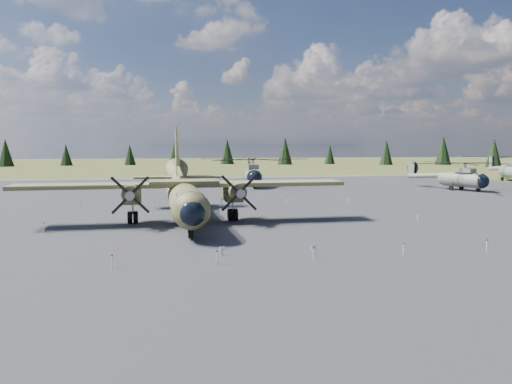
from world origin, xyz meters
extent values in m
plane|color=brown|center=(0.00, 0.00, 0.00)|extent=(500.00, 500.00, 0.00)
cube|color=slate|center=(0.00, 10.00, 0.00)|extent=(120.00, 120.00, 0.04)
cylinder|color=#383B20|center=(-5.07, 2.65, 2.35)|extent=(2.97, 18.37, 2.86)
sphere|color=#383B20|center=(-5.01, -6.53, 2.35)|extent=(2.82, 2.82, 2.80)
sphere|color=black|center=(-5.01, -7.09, 2.29)|extent=(2.07, 2.07, 2.06)
cube|color=black|center=(-5.02, -4.90, 3.11)|extent=(2.05, 1.64, 0.56)
cone|color=#383B20|center=(-5.14, 14.68, 3.42)|extent=(2.84, 7.03, 4.29)
cube|color=#9B9DA0|center=(-5.07, 3.67, 1.17)|extent=(1.97, 6.13, 0.51)
cube|color=#333C1F|center=(-5.07, 3.16, 3.52)|extent=(29.59, 3.65, 0.36)
cube|color=#383B20|center=(-5.07, 3.16, 3.74)|extent=(6.14, 3.71, 0.36)
cylinder|color=#383B20|center=(-9.66, 2.82, 2.96)|extent=(1.56, 5.31, 1.53)
cube|color=#383B20|center=(-9.66, 3.64, 2.29)|extent=(1.55, 3.48, 0.82)
cone|color=gray|center=(-9.64, -0.49, 2.96)|extent=(0.78, 0.92, 0.77)
cylinder|color=black|center=(-9.66, 3.64, 0.56)|extent=(0.90, 1.13, 1.12)
cylinder|color=#383B20|center=(-0.48, 2.88, 2.96)|extent=(1.56, 5.31, 1.53)
cube|color=#383B20|center=(-0.48, 3.69, 2.29)|extent=(1.55, 3.48, 0.82)
cone|color=gray|center=(-0.46, -0.44, 2.96)|extent=(0.78, 0.92, 0.77)
cylinder|color=black|center=(-0.48, 3.69, 0.56)|extent=(0.90, 1.13, 1.12)
cube|color=#383B20|center=(-5.12, 10.80, 4.03)|extent=(0.33, 7.70, 1.71)
cube|color=#333C1F|center=(-5.14, 15.19, 3.47)|extent=(9.80, 2.30, 0.22)
cylinder|color=gray|center=(-5.02, -5.31, 1.30)|extent=(0.14, 0.14, 0.92)
cylinder|color=black|center=(-5.02, -5.31, 0.56)|extent=(0.36, 0.96, 0.95)
cylinder|color=slate|center=(8.48, 40.68, 1.90)|extent=(3.36, 7.62, 2.56)
sphere|color=black|center=(8.07, 37.01, 1.85)|extent=(2.60, 2.60, 2.36)
sphere|color=slate|center=(8.88, 44.35, 1.90)|extent=(2.60, 2.60, 2.36)
cube|color=slate|center=(8.43, 40.27, 3.54)|extent=(2.09, 3.45, 0.77)
cylinder|color=gray|center=(8.43, 40.27, 4.31)|extent=(0.41, 0.41, 1.03)
cylinder|color=slate|center=(9.30, 48.17, 2.26)|extent=(1.82, 8.80, 1.47)
cube|color=slate|center=(9.72, 52.00, 3.54)|extent=(0.38, 1.45, 2.46)
cylinder|color=black|center=(10.08, 51.96, 3.54)|extent=(0.35, 2.66, 2.67)
cylinder|color=black|center=(8.14, 37.62, 0.41)|extent=(0.36, 0.72, 0.70)
cylinder|color=black|center=(7.23, 42.05, 0.41)|extent=(0.40, 0.85, 0.82)
cylinder|color=gray|center=(7.23, 42.05, 0.95)|extent=(0.16, 0.16, 1.49)
cylinder|color=black|center=(9.99, 41.75, 0.41)|extent=(0.40, 0.85, 0.82)
cylinder|color=gray|center=(9.99, 41.75, 0.95)|extent=(0.16, 0.16, 1.49)
cylinder|color=slate|center=(39.79, 28.06, 1.72)|extent=(4.50, 7.10, 2.33)
sphere|color=black|center=(40.94, 24.91, 1.68)|extent=(2.75, 2.75, 2.14)
sphere|color=slate|center=(38.63, 31.21, 1.72)|extent=(2.75, 2.75, 2.14)
cube|color=slate|center=(39.92, 27.71, 3.21)|extent=(2.51, 3.34, 0.70)
cylinder|color=gray|center=(39.92, 27.71, 3.91)|extent=(0.43, 0.43, 0.93)
cylinder|color=slate|center=(37.43, 34.49, 2.05)|extent=(3.47, 7.74, 1.33)
cube|color=slate|center=(36.23, 37.78, 3.21)|extent=(0.64, 1.30, 2.24)
cylinder|color=black|center=(36.54, 37.89, 3.21)|extent=(0.89, 2.29, 2.42)
cylinder|color=black|center=(40.75, 25.44, 0.37)|extent=(0.46, 0.68, 0.63)
cylinder|color=black|center=(38.22, 28.68, 0.37)|extent=(0.52, 0.80, 0.75)
cylinder|color=gray|center=(38.22, 28.68, 0.86)|extent=(0.17, 0.17, 1.35)
cylinder|color=black|center=(40.58, 29.55, 0.37)|extent=(0.52, 0.80, 0.75)
cylinder|color=gray|center=(40.58, 29.55, 0.86)|extent=(0.17, 0.17, 1.35)
cylinder|color=slate|center=(61.96, 44.92, 1.93)|extent=(4.62, 7.92, 2.60)
sphere|color=slate|center=(63.03, 48.51, 1.93)|extent=(2.97, 2.97, 2.39)
cylinder|color=slate|center=(64.13, 52.25, 2.29)|extent=(3.36, 8.77, 1.49)
cube|color=slate|center=(65.24, 55.99, 3.59)|extent=(0.63, 1.46, 2.50)
cylinder|color=black|center=(65.59, 55.89, 3.59)|extent=(0.83, 2.61, 2.71)
cylinder|color=black|center=(60.97, 46.51, 0.42)|extent=(0.54, 0.89, 0.83)
cylinder|color=gray|center=(60.97, 46.51, 0.96)|extent=(0.18, 0.18, 1.51)
cube|color=gray|center=(-3.39, -11.19, 0.24)|extent=(0.09, 0.09, 0.48)
cube|color=silver|center=(-3.39, -11.23, 0.47)|extent=(0.41, 0.27, 0.27)
cube|color=gray|center=(2.44, -12.15, 0.25)|extent=(0.09, 0.09, 0.50)
cube|color=silver|center=(2.44, -12.19, 0.49)|extent=(0.43, 0.28, 0.28)
cylinder|color=silver|center=(-10.00, -13.50, 0.40)|extent=(0.07, 0.07, 0.80)
cylinder|color=#AD1215|center=(-10.00, -13.50, 0.80)|extent=(0.12, 0.12, 0.10)
cylinder|color=silver|center=(-4.00, -13.50, 0.40)|extent=(0.07, 0.07, 0.80)
cylinder|color=#AD1215|center=(-4.00, -13.50, 0.80)|extent=(0.12, 0.12, 0.10)
cylinder|color=silver|center=(2.00, -13.50, 0.40)|extent=(0.07, 0.07, 0.80)
cylinder|color=#AD1215|center=(2.00, -13.50, 0.80)|extent=(0.12, 0.12, 0.10)
cylinder|color=silver|center=(8.00, -13.50, 0.40)|extent=(0.07, 0.07, 0.80)
cylinder|color=#AD1215|center=(8.00, -13.50, 0.80)|extent=(0.12, 0.12, 0.10)
cylinder|color=silver|center=(14.00, -13.50, 0.40)|extent=(0.07, 0.07, 0.80)
cylinder|color=#AD1215|center=(14.00, -13.50, 0.80)|extent=(0.12, 0.12, 0.10)
cylinder|color=silver|center=(-16.00, 16.00, 0.40)|extent=(0.07, 0.07, 0.80)
cylinder|color=#AD1215|center=(-16.00, 16.00, 0.80)|extent=(0.12, 0.12, 0.10)
cylinder|color=silver|center=(-8.00, 16.00, 0.40)|extent=(0.07, 0.07, 0.80)
cylinder|color=#AD1215|center=(-8.00, 16.00, 0.80)|extent=(0.12, 0.12, 0.10)
cylinder|color=silver|center=(0.00, 16.00, 0.40)|extent=(0.07, 0.07, 0.80)
cylinder|color=#AD1215|center=(0.00, 16.00, 0.80)|extent=(0.12, 0.12, 0.10)
cylinder|color=silver|center=(8.00, 16.00, 0.40)|extent=(0.07, 0.07, 0.80)
cylinder|color=#AD1215|center=(8.00, 16.00, 0.80)|extent=(0.12, 0.12, 0.10)
cylinder|color=silver|center=(16.00, 16.00, 0.40)|extent=(0.07, 0.07, 0.80)
cylinder|color=#AD1215|center=(16.00, 16.00, 0.80)|extent=(0.12, 0.12, 0.10)
cylinder|color=silver|center=(-16.50, 0.00, 0.40)|extent=(0.07, 0.07, 0.80)
cylinder|color=#AD1215|center=(-16.50, 0.00, 0.80)|extent=(0.12, 0.12, 0.10)
cylinder|color=silver|center=(16.50, 0.00, 0.40)|extent=(0.07, 0.07, 0.80)
cylinder|color=#AD1215|center=(16.50, 0.00, 0.80)|extent=(0.12, 0.12, 0.10)
cone|color=black|center=(103.01, 105.93, 4.75)|extent=(5.32, 5.32, 9.50)
cone|color=black|center=(98.28, 128.57, 5.46)|extent=(6.12, 6.12, 10.92)
cone|color=black|center=(77.60, 133.45, 4.70)|extent=(5.27, 5.27, 9.41)
cone|color=black|center=(59.07, 144.57, 3.89)|extent=(4.36, 4.36, 7.78)
cone|color=black|center=(40.58, 143.15, 5.21)|extent=(5.84, 5.84, 10.42)
cone|color=black|center=(19.54, 152.67, 4.94)|extent=(5.53, 5.53, 9.88)
cone|color=black|center=(-0.72, 158.37, 4.27)|extent=(4.78, 4.78, 8.54)
cone|color=black|center=(-17.53, 149.29, 3.87)|extent=(4.33, 4.33, 7.73)
cone|color=black|center=(-39.93, 148.42, 3.93)|extent=(4.41, 4.41, 7.87)
cone|color=black|center=(-58.75, 143.07, 4.80)|extent=(5.38, 5.38, 9.60)
camera|label=1|loc=(-7.35, -42.51, 7.01)|focal=35.00mm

